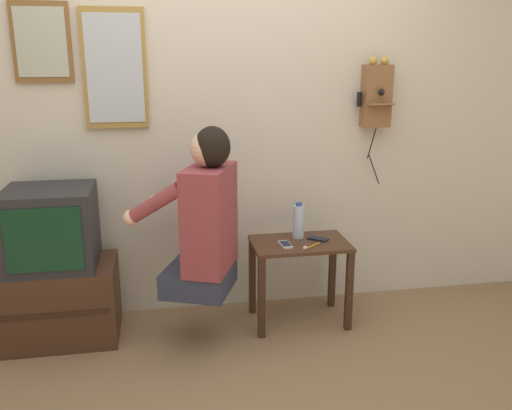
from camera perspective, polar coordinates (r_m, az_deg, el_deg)
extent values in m
plane|color=#846647|center=(2.79, -0.67, -20.54)|extent=(14.00, 14.00, 0.00)
cube|color=beige|center=(3.44, -4.00, 9.37)|extent=(6.80, 0.05, 2.55)
cube|color=#422819|center=(3.35, 4.65, -4.06)|extent=(0.59, 0.38, 0.02)
cube|color=#382215|center=(3.25, 0.60, -9.75)|extent=(0.04, 0.04, 0.51)
cube|color=#382215|center=(3.38, 9.77, -8.93)|extent=(0.04, 0.04, 0.51)
cube|color=#382215|center=(3.54, -0.40, -7.51)|extent=(0.04, 0.04, 0.51)
cube|color=#382215|center=(3.67, 8.03, -6.85)|extent=(0.04, 0.04, 0.51)
cube|color=#2D3347|center=(3.16, -6.01, -7.66)|extent=(0.48, 0.49, 0.14)
cube|color=brown|center=(3.01, -4.90, -1.43)|extent=(0.35, 0.46, 0.59)
sphere|color=#DBAD8E|center=(2.92, -5.07, 5.90)|extent=(0.19, 0.19, 0.19)
ellipsoid|color=black|center=(2.91, -4.62, 6.11)|extent=(0.26, 0.26, 0.22)
cylinder|color=brown|center=(2.91, -10.65, 0.13)|extent=(0.33, 0.19, 0.24)
cylinder|color=brown|center=(3.22, -8.35, 1.71)|extent=(0.33, 0.19, 0.24)
sphere|color=#DBAD8E|center=(2.99, -13.06, -1.35)|extent=(0.09, 0.09, 0.09)
sphere|color=#DBAD8E|center=(3.29, -10.59, 0.33)|extent=(0.09, 0.09, 0.09)
cube|color=#422819|center=(3.46, -20.05, -9.53)|extent=(0.68, 0.44, 0.46)
cube|color=black|center=(3.25, -20.73, -10.80)|extent=(0.61, 0.01, 0.02)
cube|color=#232326|center=(3.30, -20.75, -2.23)|extent=(0.49, 0.45, 0.46)
cube|color=black|center=(3.09, -21.48, -3.49)|extent=(0.40, 0.01, 0.36)
cube|color=brown|center=(3.60, 12.54, 11.14)|extent=(0.18, 0.11, 0.39)
cube|color=brown|center=(3.53, 13.03, 10.23)|extent=(0.16, 0.07, 0.03)
sphere|color=#B79338|center=(3.57, 12.22, 14.61)|extent=(0.05, 0.05, 0.05)
sphere|color=#B79338|center=(3.60, 13.42, 14.54)|extent=(0.05, 0.05, 0.05)
cone|color=black|center=(3.50, 13.23, 11.47)|extent=(0.04, 0.05, 0.04)
cylinder|color=black|center=(3.56, 10.82, 10.87)|extent=(0.03, 0.03, 0.09)
cylinder|color=black|center=(3.61, 12.11, 6.46)|extent=(0.04, 0.04, 0.22)
cylinder|color=black|center=(3.66, 12.30, 3.69)|extent=(0.07, 0.06, 0.19)
cube|color=brown|center=(3.42, -21.64, 15.64)|extent=(0.32, 0.02, 0.45)
cube|color=#A8AD99|center=(3.41, -21.69, 15.64)|extent=(0.28, 0.01, 0.38)
cube|color=olive|center=(3.37, -14.65, 13.72)|extent=(0.37, 0.03, 0.69)
cube|color=#B2BCC6|center=(3.35, -14.67, 13.71)|extent=(0.32, 0.01, 0.62)
cube|color=silver|center=(3.28, 3.11, -4.18)|extent=(0.07, 0.13, 0.01)
cube|color=black|center=(3.28, 3.11, -4.08)|extent=(0.06, 0.10, 0.00)
cube|color=black|center=(3.39, 6.51, -3.56)|extent=(0.13, 0.13, 0.01)
cube|color=black|center=(3.39, 6.51, -3.46)|extent=(0.11, 0.10, 0.00)
cylinder|color=#ADC6DB|center=(3.40, 4.49, -1.76)|extent=(0.07, 0.07, 0.21)
cylinder|color=#2D4C8C|center=(3.36, 4.53, 0.10)|extent=(0.04, 0.04, 0.02)
cylinder|color=orange|center=(3.26, 5.88, -4.35)|extent=(0.13, 0.11, 0.01)
cube|color=white|center=(3.21, 5.20, -4.48)|extent=(0.03, 0.03, 0.01)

